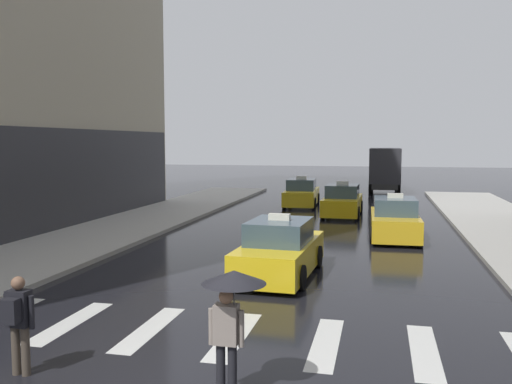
{
  "coord_description": "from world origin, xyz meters",
  "views": [
    {
      "loc": [
        2.74,
        -7.12,
        3.82
      ],
      "look_at": [
        -0.7,
        8.0,
        2.39
      ],
      "focal_mm": 38.33,
      "sensor_mm": 36.0,
      "label": 1
    }
  ],
  "objects_px": {
    "pedestrian_with_umbrella": "(231,299)",
    "taxi_fourth": "(302,194)",
    "taxi_lead": "(280,251)",
    "box_truck": "(385,168)",
    "taxi_second": "(395,220)",
    "pedestrian_with_backpack": "(18,318)",
    "taxi_third": "(342,202)"
  },
  "relations": [
    {
      "from": "taxi_lead",
      "to": "taxi_fourth",
      "type": "distance_m",
      "value": 17.24
    },
    {
      "from": "taxi_lead",
      "to": "taxi_second",
      "type": "bearing_deg",
      "value": 64.59
    },
    {
      "from": "taxi_lead",
      "to": "box_truck",
      "type": "relative_size",
      "value": 0.61
    },
    {
      "from": "taxi_third",
      "to": "pedestrian_with_umbrella",
      "type": "xyz_separation_m",
      "value": [
        -0.23,
        -20.88,
        0.79
      ]
    },
    {
      "from": "taxi_second",
      "to": "box_truck",
      "type": "distance_m",
      "value": 20.43
    },
    {
      "from": "taxi_lead",
      "to": "taxi_second",
      "type": "distance_m",
      "value": 7.78
    },
    {
      "from": "pedestrian_with_backpack",
      "to": "box_truck",
      "type": "bearing_deg",
      "value": 80.22
    },
    {
      "from": "taxi_lead",
      "to": "box_truck",
      "type": "bearing_deg",
      "value": 83.61
    },
    {
      "from": "taxi_third",
      "to": "pedestrian_with_backpack",
      "type": "distance_m",
      "value": 21.26
    },
    {
      "from": "taxi_lead",
      "to": "taxi_third",
      "type": "relative_size",
      "value": 1.01
    },
    {
      "from": "taxi_fourth",
      "to": "pedestrian_with_backpack",
      "type": "distance_m",
      "value": 24.71
    },
    {
      "from": "taxi_fourth",
      "to": "pedestrian_with_umbrella",
      "type": "bearing_deg",
      "value": -84.33
    },
    {
      "from": "pedestrian_with_umbrella",
      "to": "taxi_third",
      "type": "bearing_deg",
      "value": 89.38
    },
    {
      "from": "taxi_fourth",
      "to": "box_truck",
      "type": "height_order",
      "value": "box_truck"
    },
    {
      "from": "pedestrian_with_umbrella",
      "to": "taxi_fourth",
      "type": "bearing_deg",
      "value": 95.67
    },
    {
      "from": "taxi_third",
      "to": "pedestrian_with_backpack",
      "type": "bearing_deg",
      "value": -100.32
    },
    {
      "from": "box_truck",
      "to": "taxi_fourth",
      "type": "bearing_deg",
      "value": -115.43
    },
    {
      "from": "box_truck",
      "to": "pedestrian_with_umbrella",
      "type": "xyz_separation_m",
      "value": [
        -2.44,
        -34.93,
        -0.34
      ]
    },
    {
      "from": "pedestrian_with_backpack",
      "to": "pedestrian_with_umbrella",
      "type": "bearing_deg",
      "value": 0.56
    },
    {
      "from": "taxi_lead",
      "to": "taxi_third",
      "type": "height_order",
      "value": "same"
    },
    {
      "from": "taxi_lead",
      "to": "box_truck",
      "type": "height_order",
      "value": "box_truck"
    },
    {
      "from": "taxi_third",
      "to": "taxi_lead",
      "type": "bearing_deg",
      "value": -93.67
    },
    {
      "from": "taxi_lead",
      "to": "pedestrian_with_backpack",
      "type": "relative_size",
      "value": 2.8
    },
    {
      "from": "taxi_third",
      "to": "pedestrian_with_backpack",
      "type": "relative_size",
      "value": 2.77
    },
    {
      "from": "taxi_second",
      "to": "pedestrian_with_backpack",
      "type": "distance_m",
      "value": 15.86
    },
    {
      "from": "taxi_fourth",
      "to": "box_truck",
      "type": "distance_m",
      "value": 11.44
    },
    {
      "from": "box_truck",
      "to": "taxi_second",
      "type": "bearing_deg",
      "value": -89.26
    },
    {
      "from": "taxi_third",
      "to": "taxi_fourth",
      "type": "relative_size",
      "value": 0.99
    },
    {
      "from": "taxi_fourth",
      "to": "pedestrian_with_backpack",
      "type": "relative_size",
      "value": 2.79
    },
    {
      "from": "taxi_lead",
      "to": "pedestrian_with_umbrella",
      "type": "xyz_separation_m",
      "value": [
        0.63,
        -7.5,
        0.79
      ]
    },
    {
      "from": "box_truck",
      "to": "pedestrian_with_umbrella",
      "type": "distance_m",
      "value": 35.01
    },
    {
      "from": "taxi_third",
      "to": "taxi_fourth",
      "type": "xyz_separation_m",
      "value": [
        -2.67,
        3.77,
        0.0
      ]
    }
  ]
}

